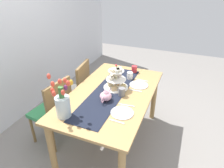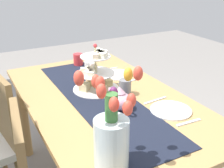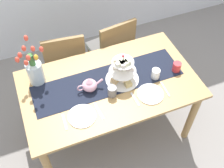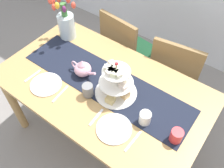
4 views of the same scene
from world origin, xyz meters
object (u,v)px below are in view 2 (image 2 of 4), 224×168
at_px(dinner_plate_left, 171,110).
at_px(mug_grey, 125,87).
at_px(tulip_vase, 112,135).
at_px(mug_orange, 78,60).
at_px(knife_right, 108,69).
at_px(dining_table, 105,113).
at_px(fork_left, 189,122).
at_px(knife_left, 155,100).
at_px(mug_white_text, 90,68).
at_px(tiered_cake_stand, 96,74).
at_px(fork_right, 127,82).
at_px(teapot, 120,100).
at_px(dinner_plate_right, 117,75).

distance_m(dinner_plate_left, mug_grey, 0.33).
distance_m(tulip_vase, mug_orange, 1.27).
xyz_separation_m(dinner_plate_left, knife_right, (0.76, 0.00, -0.00)).
distance_m(dining_table, knife_right, 0.51).
relative_size(tulip_vase, fork_left, 2.87).
relative_size(knife_left, mug_grey, 1.79).
bearing_deg(mug_white_text, tiered_cake_stand, 163.44).
relative_size(tiered_cake_stand, mug_grey, 3.20).
height_order(tulip_vase, mug_grey, tulip_vase).
distance_m(fork_left, fork_right, 0.62).
height_order(dining_table, knife_right, knife_right).
height_order(teapot, mug_white_text, teapot).
bearing_deg(dinner_plate_right, knife_left, 180.00).
xyz_separation_m(tulip_vase, mug_grey, (0.56, -0.39, -0.10)).
relative_size(dinner_plate_left, mug_orange, 2.42).
distance_m(tiered_cake_stand, mug_orange, 0.52).
relative_size(dinner_plate_left, dinner_plate_right, 1.00).
height_order(dining_table, tulip_vase, tulip_vase).
height_order(dinner_plate_left, dinner_plate_right, same).
bearing_deg(mug_grey, mug_white_text, 5.86).
relative_size(dinner_plate_left, fork_right, 1.53).
distance_m(tiered_cake_stand, teapot, 0.31).
height_order(fork_right, mug_orange, mug_orange).
height_order(knife_left, mug_grey, mug_grey).
height_order(tiered_cake_stand, fork_right, tiered_cake_stand).
height_order(tiered_cake_stand, mug_orange, tiered_cake_stand).
distance_m(fork_left, knife_left, 0.29).
bearing_deg(mug_orange, fork_right, -161.47).
bearing_deg(teapot, dinner_plate_left, -121.45).
xyz_separation_m(knife_right, mug_grey, (-0.46, 0.12, 0.05)).
relative_size(knife_left, mug_white_text, 1.79).
distance_m(tiered_cake_stand, knife_left, 0.41).
xyz_separation_m(tulip_vase, knife_right, (1.02, -0.51, -0.15)).
distance_m(knife_right, mug_grey, 0.47).
relative_size(fork_right, mug_white_text, 1.58).
xyz_separation_m(tiered_cake_stand, dinner_plate_right, (0.16, -0.25, -0.10)).
bearing_deg(tulip_vase, mug_white_text, -19.20).
bearing_deg(knife_right, knife_left, 180.00).
height_order(dining_table, knife_left, knife_left).
bearing_deg(teapot, dining_table, 0.00).
distance_m(dinner_plate_left, fork_left, 0.15).
height_order(dinner_plate_left, mug_orange, mug_orange).
bearing_deg(dinner_plate_left, knife_left, 0.00).
bearing_deg(tulip_vase, mug_grey, -34.97).
height_order(teapot, dinner_plate_right, teapot).
bearing_deg(mug_grey, fork_right, -34.84).
relative_size(tiered_cake_stand, dinner_plate_left, 1.32).
height_order(fork_left, dinner_plate_right, dinner_plate_right).
xyz_separation_m(tulip_vase, dinner_plate_left, (0.25, -0.51, -0.14)).
distance_m(fork_left, dinner_plate_right, 0.76).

